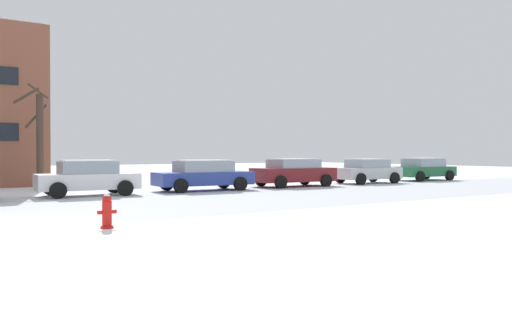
{
  "coord_description": "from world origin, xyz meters",
  "views": [
    {
      "loc": [
        -1.49,
        -13.63,
        1.76
      ],
      "look_at": [
        10.37,
        4.64,
        1.45
      ],
      "focal_mm": 35.94,
      "sensor_mm": 36.0,
      "label": 1
    }
  ],
  "objects_px": {
    "fire_hydrant": "(107,211)",
    "parked_car_maroon": "(293,172)",
    "parked_car_white": "(88,178)",
    "parked_car_silver": "(367,171)",
    "parked_car_green": "(423,169)",
    "parked_car_blue": "(203,175)"
  },
  "relations": [
    {
      "from": "parked_car_blue",
      "to": "fire_hydrant",
      "type": "bearing_deg",
      "value": -127.98
    },
    {
      "from": "parked_car_white",
      "to": "parked_car_maroon",
      "type": "xyz_separation_m",
      "value": [
        10.54,
        0.0,
        0.01
      ]
    },
    {
      "from": "parked_car_white",
      "to": "parked_car_maroon",
      "type": "distance_m",
      "value": 10.54
    },
    {
      "from": "fire_hydrant",
      "to": "parked_car_white",
      "type": "bearing_deg",
      "value": 77.74
    },
    {
      "from": "fire_hydrant",
      "to": "parked_car_maroon",
      "type": "xyz_separation_m",
      "value": [
        12.59,
        9.42,
        0.35
      ]
    },
    {
      "from": "fire_hydrant",
      "to": "parked_car_white",
      "type": "distance_m",
      "value": 9.65
    },
    {
      "from": "parked_car_maroon",
      "to": "parked_car_white",
      "type": "bearing_deg",
      "value": -179.99
    },
    {
      "from": "parked_car_green",
      "to": "parked_car_white",
      "type": "bearing_deg",
      "value": -179.37
    },
    {
      "from": "parked_car_silver",
      "to": "parked_car_green",
      "type": "distance_m",
      "value": 5.28
    },
    {
      "from": "parked_car_white",
      "to": "parked_car_silver",
      "type": "bearing_deg",
      "value": -0.27
    },
    {
      "from": "fire_hydrant",
      "to": "parked_car_green",
      "type": "relative_size",
      "value": 0.2
    },
    {
      "from": "parked_car_white",
      "to": "parked_car_maroon",
      "type": "height_order",
      "value": "same"
    },
    {
      "from": "parked_car_white",
      "to": "parked_car_silver",
      "type": "distance_m",
      "value": 15.81
    },
    {
      "from": "parked_car_white",
      "to": "parked_car_silver",
      "type": "height_order",
      "value": "parked_car_white"
    },
    {
      "from": "parked_car_maroon",
      "to": "parked_car_green",
      "type": "relative_size",
      "value": 1.05
    },
    {
      "from": "parked_car_white",
      "to": "parked_car_green",
      "type": "bearing_deg",
      "value": 0.63
    },
    {
      "from": "fire_hydrant",
      "to": "parked_car_silver",
      "type": "bearing_deg",
      "value": 27.63
    },
    {
      "from": "parked_car_green",
      "to": "fire_hydrant",
      "type": "bearing_deg",
      "value": -157.35
    },
    {
      "from": "fire_hydrant",
      "to": "parked_car_silver",
      "type": "height_order",
      "value": "parked_car_silver"
    },
    {
      "from": "parked_car_white",
      "to": "parked_car_blue",
      "type": "bearing_deg",
      "value": -0.54
    },
    {
      "from": "fire_hydrant",
      "to": "parked_car_maroon",
      "type": "relative_size",
      "value": 0.19
    },
    {
      "from": "parked_car_maroon",
      "to": "parked_car_green",
      "type": "distance_m",
      "value": 10.55
    }
  ]
}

